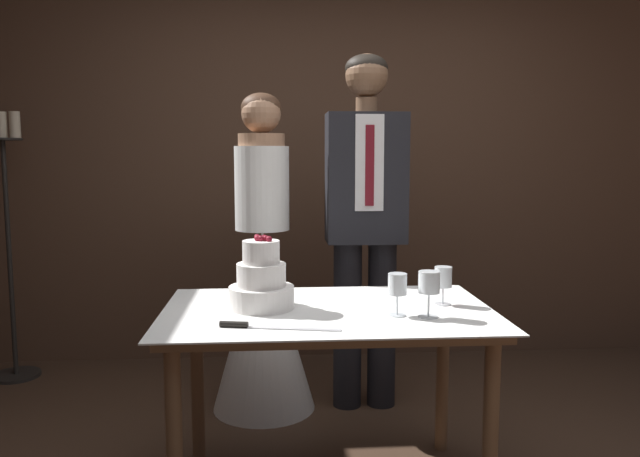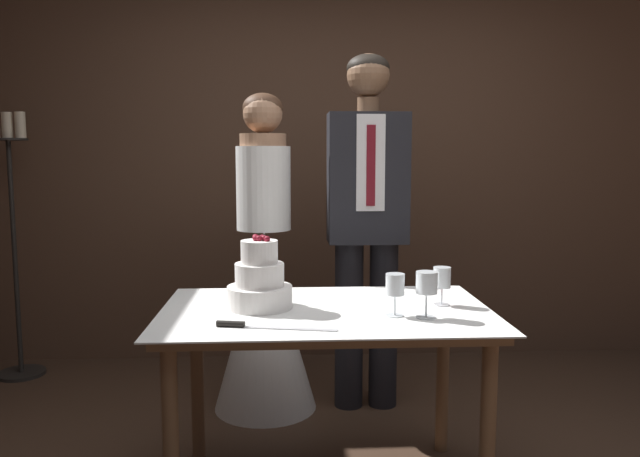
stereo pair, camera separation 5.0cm
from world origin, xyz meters
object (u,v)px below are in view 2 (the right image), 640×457
(tiered_cake, at_px, (260,282))
(cake_knife, at_px, (253,326))
(wine_glass_near, at_px, (395,287))
(candle_stand, at_px, (14,238))
(wine_glass_far, at_px, (427,284))
(cake_table, at_px, (326,331))
(wine_glass_middle, at_px, (442,280))
(bride, at_px, (265,296))
(groom, at_px, (367,211))

(tiered_cake, distance_m, cake_knife, 0.30)
(wine_glass_near, bearing_deg, candle_stand, 142.88)
(wine_glass_far, bearing_deg, cake_table, 157.45)
(cake_table, xyz_separation_m, wine_glass_near, (0.25, -0.12, 0.20))
(cake_knife, height_order, wine_glass_middle, wine_glass_middle)
(cake_knife, relative_size, wine_glass_middle, 2.74)
(cake_knife, xyz_separation_m, bride, (0.00, 1.10, -0.15))
(groom, xyz_separation_m, candle_stand, (-2.06, 0.57, -0.20))
(groom, height_order, candle_stand, groom)
(wine_glass_middle, height_order, wine_glass_far, wine_glass_far)
(cake_table, relative_size, tiered_cake, 4.44)
(wine_glass_far, bearing_deg, groom, 95.27)
(bride, bearing_deg, wine_glass_middle, -47.72)
(wine_glass_middle, xyz_separation_m, bride, (-0.74, 0.81, -0.24))
(wine_glass_near, bearing_deg, tiered_cake, 163.20)
(tiered_cake, xyz_separation_m, groom, (0.53, 0.81, 0.20))
(wine_glass_near, height_order, groom, groom)
(bride, xyz_separation_m, groom, (0.54, -0.00, 0.45))
(groom, distance_m, candle_stand, 2.14)
(cake_knife, relative_size, groom, 0.23)
(cake_table, distance_m, bride, 0.89)
(wine_glass_near, xyz_separation_m, bride, (-0.52, 0.97, -0.25))
(groom, relative_size, candle_stand, 1.16)
(cake_knife, height_order, wine_glass_far, wine_glass_far)
(wine_glass_middle, relative_size, bride, 0.09)
(wine_glass_near, bearing_deg, cake_knife, -165.66)
(wine_glass_near, relative_size, groom, 0.09)
(tiered_cake, height_order, candle_stand, candle_stand)
(bride, height_order, groom, groom)
(candle_stand, bearing_deg, bride, -20.73)
(cake_knife, bearing_deg, wine_glass_far, 20.21)
(cake_knife, bearing_deg, cake_table, 53.98)
(bride, xyz_separation_m, candle_stand, (-1.52, 0.57, 0.24))
(tiered_cake, bearing_deg, wine_glass_middle, 0.40)
(cake_table, distance_m, groom, 0.97)
(tiered_cake, relative_size, wine_glass_near, 1.80)
(cake_knife, distance_m, groom, 1.26)
(bride, height_order, candle_stand, bride)
(wine_glass_middle, xyz_separation_m, groom, (-0.20, 0.81, 0.20))
(wine_glass_far, relative_size, bride, 0.10)
(cake_table, height_order, bride, bride)
(cake_table, xyz_separation_m, wine_glass_middle, (0.47, 0.04, 0.19))
(wine_glass_middle, relative_size, candle_stand, 0.10)
(groom, bearing_deg, tiered_cake, -122.93)
(cake_table, distance_m, candle_stand, 2.29)
(tiered_cake, xyz_separation_m, wine_glass_middle, (0.72, 0.01, 0.00))
(wine_glass_near, distance_m, wine_glass_middle, 0.27)
(cake_knife, xyz_separation_m, wine_glass_near, (0.52, 0.13, 0.10))
(cake_knife, xyz_separation_m, candle_stand, (-1.52, 1.67, 0.10))
(cake_knife, bearing_deg, groom, 74.94)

